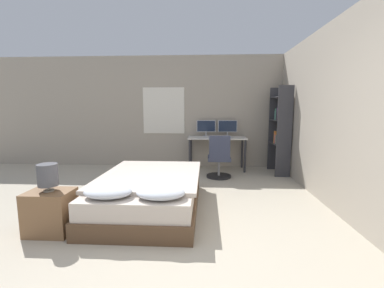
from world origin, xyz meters
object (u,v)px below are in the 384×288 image
(keyboard, at_px, (217,138))
(office_chair, at_px, (219,161))
(computer_mouse, at_px, (231,137))
(desk, at_px, (217,142))
(monitor_left, at_px, (206,127))
(bed, at_px, (150,192))
(bookshelf, at_px, (281,127))
(nightstand, at_px, (51,212))
(monitor_right, at_px, (228,127))
(bedside_lamp, at_px, (48,175))

(keyboard, bearing_deg, office_chair, -88.06)
(keyboard, distance_m, computer_mouse, 0.30)
(desk, height_order, monitor_left, monitor_left)
(bed, bearing_deg, bookshelf, 41.63)
(keyboard, distance_m, office_chair, 0.70)
(monitor_left, distance_m, bookshelf, 1.70)
(nightstand, xyz_separation_m, monitor_left, (1.79, 3.44, 0.74))
(office_chair, bearing_deg, bed, -121.89)
(nightstand, bearing_deg, monitor_right, 56.15)
(desk, distance_m, bookshelf, 1.45)
(computer_mouse, height_order, bookshelf, bookshelf)
(nightstand, height_order, office_chair, office_chair)
(keyboard, bearing_deg, computer_mouse, 0.00)
(bed, xyz_separation_m, nightstand, (-0.99, -0.78, 0.00))
(monitor_left, distance_m, office_chair, 1.16)
(computer_mouse, xyz_separation_m, bookshelf, (1.07, -0.13, 0.26))
(keyboard, height_order, office_chair, office_chair)
(desk, bearing_deg, bed, -113.19)
(nightstand, height_order, monitor_left, monitor_left)
(office_chair, bearing_deg, keyboard, 91.94)
(desk, bearing_deg, keyboard, -90.00)
(bookshelf, bearing_deg, bed, -138.37)
(nightstand, xyz_separation_m, bedside_lamp, (-0.00, 0.00, 0.44))
(desk, bearing_deg, computer_mouse, -32.18)
(bedside_lamp, relative_size, keyboard, 0.77)
(bedside_lamp, xyz_separation_m, monitor_right, (2.30, 3.44, 0.31))
(desk, bearing_deg, nightstand, -122.25)
(desk, relative_size, bookshelf, 0.71)
(nightstand, bearing_deg, computer_mouse, 52.54)
(bedside_lamp, height_order, office_chair, office_chair)
(bed, height_order, nightstand, bed)
(desk, relative_size, monitor_right, 2.95)
(monitor_right, height_order, keyboard, monitor_right)
(office_chair, bearing_deg, bookshelf, 17.43)
(nightstand, distance_m, bedside_lamp, 0.44)
(bed, bearing_deg, office_chair, 58.11)
(bookshelf, bearing_deg, desk, 166.93)
(office_chair, bearing_deg, nightstand, -129.51)
(monitor_right, bearing_deg, office_chair, -104.36)
(nightstand, relative_size, keyboard, 1.22)
(bed, height_order, monitor_right, monitor_right)
(nightstand, bearing_deg, bedside_lamp, 180.00)
(bed, distance_m, office_chair, 2.04)
(bedside_lamp, distance_m, keyboard, 3.68)
(bookshelf, bearing_deg, monitor_right, 155.42)
(keyboard, bearing_deg, bedside_lamp, -123.80)
(nightstand, bearing_deg, keyboard, 56.20)
(nightstand, distance_m, monitor_left, 3.94)
(nightstand, distance_m, desk, 3.86)
(monitor_right, xyz_separation_m, keyboard, (-0.26, -0.38, -0.21))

